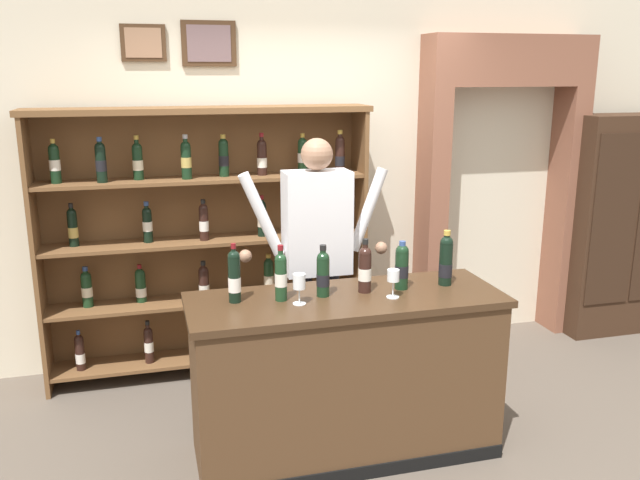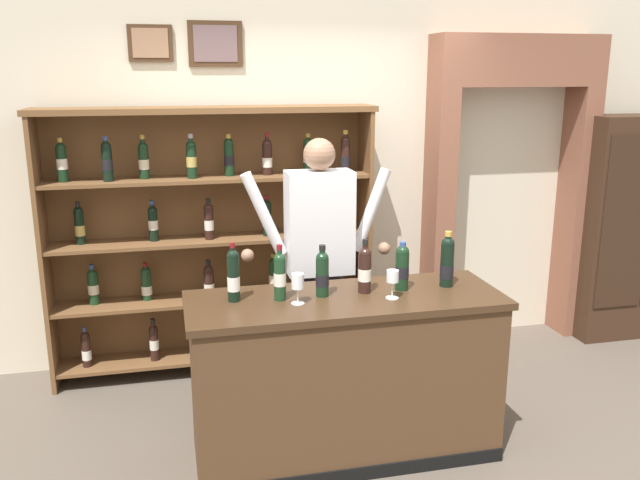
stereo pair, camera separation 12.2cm
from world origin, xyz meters
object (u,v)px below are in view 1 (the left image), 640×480
object	(u,v)px
tasting_bottle_bianco	(446,260)
wine_glass_spare	(393,278)
side_cabinet	(619,225)
tasting_bottle_super_tuscan	(234,276)
tasting_bottle_prosecco	(365,268)
tasting_bottle_brunello	(281,275)
tasting_bottle_rosso	(323,273)
wine_shelf	(206,233)
shopkeeper	(317,245)
wine_glass_center	(299,284)
tasting_counter	(345,376)
tasting_bottle_chianti	(402,266)

from	to	relation	value
tasting_bottle_bianco	wine_glass_spare	distance (m)	0.40
side_cabinet	wine_glass_spare	size ratio (longest dim) A/B	11.42
tasting_bottle_super_tuscan	tasting_bottle_prosecco	distance (m)	0.73
tasting_bottle_brunello	tasting_bottle_rosso	world-z (taller)	tasting_bottle_brunello
wine_shelf	tasting_bottle_super_tuscan	bearing A→B (deg)	-88.72
wine_shelf	wine_glass_spare	world-z (taller)	wine_shelf
shopkeeper	tasting_bottle_bianco	distance (m)	0.83
tasting_bottle_super_tuscan	tasting_bottle_rosso	xyz separation A→B (m)	(0.48, -0.03, -0.01)
wine_shelf	tasting_bottle_brunello	world-z (taller)	wine_shelf
tasting_bottle_prosecco	wine_glass_center	xyz separation A→B (m)	(-0.40, -0.10, -0.02)
tasting_bottle_rosso	tasting_counter	bearing A→B (deg)	-20.47
tasting_bottle_super_tuscan	wine_glass_center	bearing A→B (deg)	-20.80
tasting_bottle_super_tuscan	tasting_bottle_brunello	bearing A→B (deg)	-8.65
wine_shelf	tasting_bottle_brunello	bearing A→B (deg)	-78.01
tasting_counter	tasting_bottle_bianco	xyz separation A→B (m)	(0.62, 0.05, 0.62)
shopkeeper	tasting_bottle_brunello	distance (m)	0.66
tasting_bottle_rosso	wine_shelf	bearing A→B (deg)	111.77
tasting_bottle_super_tuscan	wine_glass_spare	world-z (taller)	tasting_bottle_super_tuscan
side_cabinet	wine_glass_spare	bearing A→B (deg)	-152.27
wine_shelf	wine_glass_spare	xyz separation A→B (m)	(0.87, -1.41, 0.02)
tasting_counter	tasting_bottle_chianti	size ratio (longest dim) A/B	6.27
wine_shelf	tasting_bottle_rosso	world-z (taller)	wine_shelf
tasting_bottle_prosecco	wine_glass_center	world-z (taller)	tasting_bottle_prosecco
tasting_counter	wine_glass_center	bearing A→B (deg)	-169.77
shopkeeper	wine_glass_center	size ratio (longest dim) A/B	10.52
tasting_bottle_rosso	wine_glass_center	world-z (taller)	tasting_bottle_rosso
wine_glass_center	tasting_bottle_brunello	bearing A→B (deg)	132.96
wine_shelf	tasting_bottle_chianti	bearing A→B (deg)	-52.56
shopkeeper	wine_glass_spare	size ratio (longest dim) A/B	11.07
tasting_bottle_brunello	wine_shelf	bearing A→B (deg)	101.99
tasting_bottle_chianti	wine_glass_spare	xyz separation A→B (m)	(-0.10, -0.13, -0.02)
tasting_bottle_prosecco	tasting_bottle_bianco	world-z (taller)	tasting_bottle_bianco
shopkeeper	tasting_bottle_super_tuscan	distance (m)	0.79
shopkeeper	wine_glass_center	xyz separation A→B (m)	(-0.27, -0.65, -0.03)
side_cabinet	wine_glass_center	bearing A→B (deg)	-156.92
tasting_bottle_bianco	side_cabinet	bearing A→B (deg)	29.03
tasting_bottle_brunello	tasting_bottle_bianco	size ratio (longest dim) A/B	0.95
tasting_bottle_prosecco	tasting_bottle_bianco	xyz separation A→B (m)	(0.49, 0.00, 0.01)
tasting_bottle_chianti	tasting_bottle_brunello	bearing A→B (deg)	-178.82
wine_shelf	tasting_bottle_bianco	xyz separation A→B (m)	(1.25, -1.27, 0.06)
wine_shelf	tasting_bottle_bianco	bearing A→B (deg)	-45.50
wine_glass_spare	tasting_bottle_super_tuscan	bearing A→B (deg)	169.69
side_cabinet	tasting_bottle_rosso	size ratio (longest dim) A/B	6.26
side_cabinet	shopkeeper	size ratio (longest dim) A/B	1.03
tasting_bottle_rosso	tasting_bottle_chianti	distance (m)	0.46
tasting_bottle_rosso	wine_glass_spare	world-z (taller)	tasting_bottle_rosso
side_cabinet	tasting_bottle_prosecco	world-z (taller)	side_cabinet
side_cabinet	tasting_bottle_rosso	xyz separation A→B (m)	(-2.89, -1.20, 0.17)
tasting_bottle_chianti	wine_glass_center	bearing A→B (deg)	-170.76
tasting_bottle_prosecco	tasting_bottle_chianti	world-z (taller)	tasting_bottle_prosecco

